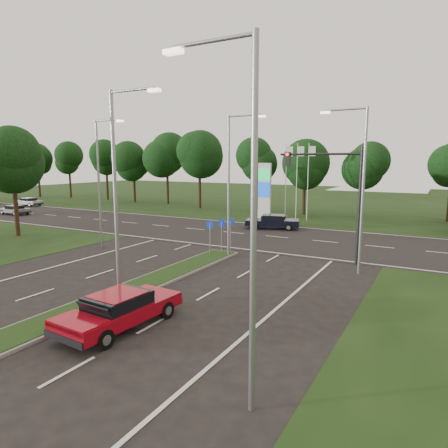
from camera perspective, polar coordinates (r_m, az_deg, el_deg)
The scene contains 17 objects.
verge_far at distance 62.99m, azimuth 17.09°, elevation 2.92°, with size 160.00×50.00×0.02m, color black.
cross_road at distance 33.53m, azimuth 5.94°, elevation -1.70°, with size 160.00×12.00×0.02m, color black.
median_kerb at distance 17.59m, azimuth -21.18°, elevation -11.99°, with size 2.00×26.00×0.12m, color slate.
streetlight_median_near at distance 17.15m, azimuth -14.83°, elevation 5.02°, with size 2.53×0.22×9.00m.
streetlight_median_far at distance 25.32m, azimuth 1.07°, elevation 6.48°, with size 2.53×0.22×9.00m.
streetlight_left_far at distance 29.37m, azimuth -17.21°, elevation 6.42°, with size 2.53×0.22×9.00m.
streetlight_right_far at distance 22.75m, azimuth 18.80°, elevation 5.73°, with size 2.53×0.22×9.00m.
streetlight_right_near at distance 9.35m, azimuth 3.15°, elevation 2.28°, with size 2.53×0.22×9.00m.
traffic_signal at distance 25.05m, azimuth 15.94°, elevation 5.14°, with size 5.10×0.42×7.00m.
median_signs at distance 26.51m, azimuth -0.46°, elevation -0.73°, with size 1.16×1.76×2.38m.
gas_pylon at distance 42.87m, azimuth 6.10°, elevation 4.91°, with size 5.80×1.26×8.00m.
tree_left_far at distance 36.83m, azimuth -27.89°, elevation 7.83°, with size 5.20×5.20×8.86m.
treeline_far at distance 48.02m, azimuth 13.77°, elevation 9.48°, with size 6.00×6.00×9.90m.
red_sedan at distance 15.70m, azimuth -14.69°, elevation -11.65°, with size 2.29×4.98×1.34m.
navy_sedan at distance 36.97m, azimuth 6.96°, elevation 0.38°, with size 5.13×3.23×1.31m.
far_car_a at distance 52.66m, azimuth -27.74°, elevation 1.83°, with size 3.89×1.74×1.11m.
far_car_b at distance 62.22m, azimuth -26.17°, elevation 2.90°, with size 4.04×1.88×1.14m.
Camera 1 is at (12.84, -6.36, 6.16)m, focal length 32.00 mm.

